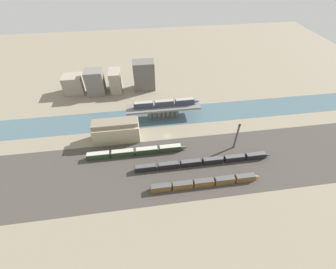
# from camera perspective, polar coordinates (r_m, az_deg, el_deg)

# --- Properties ---
(ground_plane) EXTENTS (400.00, 400.00, 0.00)m
(ground_plane) POSITION_cam_1_polar(r_m,az_deg,el_deg) (134.70, -0.14, -0.38)
(ground_plane) COLOR gray
(railbed_yard) EXTENTS (280.00, 42.00, 0.01)m
(railbed_yard) POSITION_cam_1_polar(r_m,az_deg,el_deg) (118.45, 1.49, -8.23)
(railbed_yard) COLOR #423D38
(railbed_yard) RESTS_ON ground
(river_water) EXTENTS (320.00, 20.34, 0.01)m
(river_water) POSITION_cam_1_polar(r_m,az_deg,el_deg) (149.39, -1.17, 4.65)
(river_water) COLOR #47606B
(river_water) RESTS_ON ground
(bridge) EXTENTS (47.18, 9.82, 8.22)m
(bridge) POSITION_cam_1_polar(r_m,az_deg,el_deg) (145.80, -1.20, 6.50)
(bridge) COLOR slate
(bridge) RESTS_ON ground
(train_on_bridge) EXTENTS (42.65, 2.84, 4.17)m
(train_on_bridge) POSITION_cam_1_polar(r_m,az_deg,el_deg) (143.51, -0.46, 7.95)
(train_on_bridge) COLOR #2D384C
(train_on_bridge) RESTS_ON bridge
(train_yard_near) EXTENTS (54.75, 2.96, 3.64)m
(train_yard_near) POSITION_cam_1_polar(r_m,az_deg,el_deg) (111.86, 9.67, -11.90)
(train_yard_near) COLOR brown
(train_yard_near) RESTS_ON ground
(train_yard_mid) EXTENTS (73.64, 2.62, 3.58)m
(train_yard_mid) POSITION_cam_1_polar(r_m,az_deg,el_deg) (119.96, 9.17, -6.80)
(train_yard_mid) COLOR black
(train_yard_mid) RESTS_ON ground
(train_yard_far) EXTENTS (55.45, 2.94, 3.88)m
(train_yard_far) POSITION_cam_1_polar(r_m,az_deg,el_deg) (124.10, -7.74, -4.35)
(train_yard_far) COLOR #23381E
(train_yard_far) RESTS_ON ground
(warehouse_building) EXTENTS (26.00, 10.59, 13.16)m
(warehouse_building) POSITION_cam_1_polar(r_m,az_deg,el_deg) (132.19, -12.99, 0.94)
(warehouse_building) COLOR tan
(warehouse_building) RESTS_ON ground
(signal_tower) EXTENTS (1.07, 1.07, 17.10)m
(signal_tower) POSITION_cam_1_polar(r_m,az_deg,el_deg) (127.71, 16.99, -0.51)
(signal_tower) COLOR #4C4C51
(signal_tower) RESTS_ON ground
(city_block_far_left) EXTENTS (13.77, 11.91, 13.21)m
(city_block_far_left) POSITION_cam_1_polar(r_m,az_deg,el_deg) (184.90, -22.83, 11.73)
(city_block_far_left) COLOR gray
(city_block_far_left) RESTS_ON ground
(city_block_left) EXTENTS (12.60, 11.08, 18.38)m
(city_block_left) POSITION_cam_1_polar(r_m,az_deg,el_deg) (176.17, -18.01, 12.49)
(city_block_left) COLOR slate
(city_block_left) RESTS_ON ground
(city_block_center) EXTENTS (8.06, 14.40, 15.83)m
(city_block_center) POSITION_cam_1_polar(r_m,az_deg,el_deg) (176.96, -13.20, 13.14)
(city_block_center) COLOR gray
(city_block_center) RESTS_ON ground
(city_block_right) EXTENTS (15.50, 10.76, 21.66)m
(city_block_right) POSITION_cam_1_polar(r_m,az_deg,el_deg) (174.58, -6.11, 14.70)
(city_block_right) COLOR #605B56
(city_block_right) RESTS_ON ground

